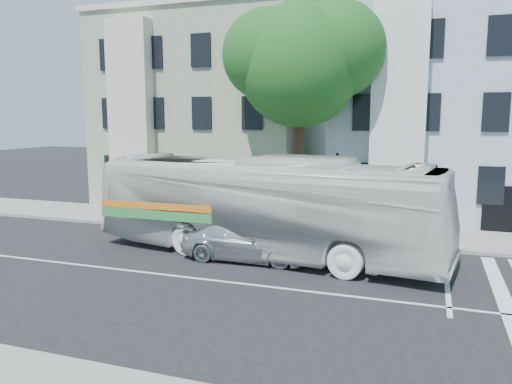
% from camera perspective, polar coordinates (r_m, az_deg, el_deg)
% --- Properties ---
extents(ground, '(120.00, 120.00, 0.00)m').
position_cam_1_polar(ground, '(16.06, -3.03, -10.27)').
color(ground, black).
rests_on(ground, ground).
extents(sidewalk_far, '(80.00, 4.00, 0.15)m').
position_cam_1_polar(sidewalk_far, '(23.36, 4.44, -4.11)').
color(sidewalk_far, gray).
rests_on(sidewalk_far, ground).
extents(building_left, '(12.00, 10.00, 11.00)m').
position_cam_1_polar(building_left, '(31.75, -4.57, 9.07)').
color(building_left, gray).
rests_on(building_left, ground).
extents(building_right, '(12.00, 10.00, 11.00)m').
position_cam_1_polar(building_right, '(29.08, 21.88, 8.55)').
color(building_right, '#9EB0BC').
rests_on(building_right, ground).
extents(street_tree, '(7.30, 5.90, 11.10)m').
position_cam_1_polar(street_tree, '(23.65, 5.27, 14.93)').
color(street_tree, '#2D2116').
rests_on(street_tree, ground).
extents(bus, '(5.00, 13.82, 3.76)m').
position_cam_1_polar(bus, '(18.68, 1.05, -1.63)').
color(bus, silver).
rests_on(bus, ground).
extents(sedan, '(2.13, 4.85, 1.39)m').
position_cam_1_polar(sedan, '(18.33, -1.17, -5.62)').
color(sedan, silver).
rests_on(sedan, ground).
extents(hedge, '(8.53, 1.28, 0.70)m').
position_cam_1_polar(hedge, '(22.88, -5.32, -3.30)').
color(hedge, '#296520').
rests_on(hedge, sidewalk_far).
extents(traffic_signal, '(0.38, 0.51, 3.75)m').
position_cam_1_polar(traffic_signal, '(20.49, 9.15, 0.70)').
color(traffic_signal, black).
rests_on(traffic_signal, ground).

